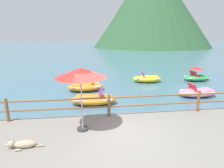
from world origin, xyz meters
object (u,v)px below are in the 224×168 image
(dog_resting, at_px, (23,144))
(beach_umbrella, at_px, (81,74))
(pedal_boat_4, at_px, (147,79))
(pedal_boat_2, at_px, (197,76))
(pedal_boat_0, at_px, (197,92))
(pedal_boat_1, at_px, (85,86))
(pedal_boat_3, at_px, (93,99))

(dog_resting, bearing_deg, beach_umbrella, 27.02)
(dog_resting, height_order, pedal_boat_4, pedal_boat_4)
(pedal_boat_4, bearing_deg, dog_resting, -126.60)
(pedal_boat_2, relative_size, pedal_boat_4, 0.99)
(pedal_boat_0, height_order, pedal_boat_2, pedal_boat_2)
(dog_resting, bearing_deg, pedal_boat_0, 30.20)
(beach_umbrella, relative_size, pedal_boat_1, 0.88)
(pedal_boat_1, distance_m, pedal_boat_4, 5.32)
(beach_umbrella, xyz_separation_m, pedal_boat_4, (5.05, 8.28, -2.15))
(pedal_boat_0, height_order, pedal_boat_3, pedal_boat_3)
(pedal_boat_1, distance_m, pedal_boat_3, 2.83)
(pedal_boat_2, distance_m, pedal_boat_4, 4.35)
(dog_resting, bearing_deg, pedal_boat_4, 53.40)
(pedal_boat_1, bearing_deg, pedal_boat_4, 20.22)
(beach_umbrella, height_order, pedal_boat_4, beach_umbrella)
(pedal_boat_4, bearing_deg, pedal_boat_2, -0.20)
(dog_resting, xyz_separation_m, pedal_boat_0, (8.73, 5.08, -0.25))
(pedal_boat_0, bearing_deg, pedal_boat_1, 161.94)
(pedal_boat_3, bearing_deg, beach_umbrella, -97.96)
(pedal_boat_1, bearing_deg, beach_umbrella, -90.51)
(beach_umbrella, relative_size, pedal_boat_2, 0.93)
(pedal_boat_0, relative_size, pedal_boat_3, 0.95)
(pedal_boat_2, bearing_deg, pedal_boat_4, 179.80)
(pedal_boat_1, bearing_deg, dog_resting, -103.93)
(pedal_boat_3, distance_m, pedal_boat_4, 6.49)
(beach_umbrella, height_order, pedal_boat_1, beach_umbrella)
(pedal_boat_0, bearing_deg, dog_resting, -149.80)
(pedal_boat_0, distance_m, pedal_boat_3, 6.48)
(pedal_boat_0, xyz_separation_m, pedal_boat_3, (-6.46, -0.54, 0.02))
(pedal_boat_2, relative_size, pedal_boat_3, 0.95)
(beach_umbrella, bearing_deg, pedal_boat_0, 30.97)
(beach_umbrella, height_order, dog_resting, beach_umbrella)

